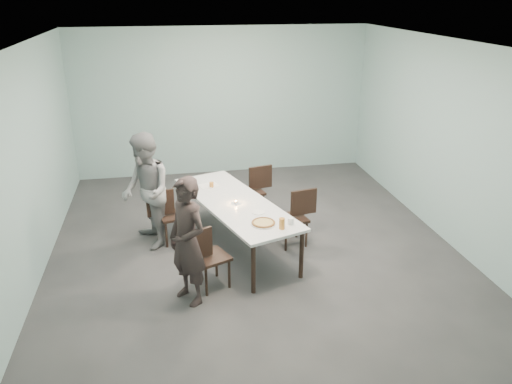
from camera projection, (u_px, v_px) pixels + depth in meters
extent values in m
plane|color=#333335|center=(253.00, 247.00, 7.62)|extent=(7.00, 7.00, 0.00)
cube|color=#8FB3B3|center=(222.00, 102.00, 10.24)|extent=(6.00, 0.02, 3.00)
cube|color=#8FB3B3|center=(334.00, 289.00, 3.87)|extent=(6.00, 0.02, 3.00)
cube|color=#8FB3B3|center=(28.00, 166.00, 6.54)|extent=(0.02, 7.00, 3.00)
cube|color=#8FB3B3|center=(447.00, 142.00, 7.57)|extent=(0.02, 7.00, 3.00)
cube|color=white|center=(253.00, 43.00, 6.48)|extent=(6.00, 7.00, 0.02)
cube|color=white|center=(235.00, 203.00, 7.36)|extent=(1.69, 2.75, 0.04)
cylinder|color=black|center=(253.00, 269.00, 6.35)|extent=(0.06, 0.06, 0.71)
cylinder|color=black|center=(182.00, 202.00, 8.31)|extent=(0.06, 0.06, 0.71)
cylinder|color=black|center=(302.00, 254.00, 6.68)|extent=(0.06, 0.06, 0.71)
cylinder|color=black|center=(222.00, 194.00, 8.65)|extent=(0.06, 0.06, 0.71)
cube|color=black|center=(211.00, 257.00, 6.47)|extent=(0.55, 0.55, 0.04)
cube|color=black|center=(197.00, 245.00, 6.28)|extent=(0.40, 0.20, 0.40)
cylinder|color=black|center=(206.00, 282.00, 6.33)|extent=(0.04, 0.04, 0.41)
cylinder|color=black|center=(194.00, 270.00, 6.60)|extent=(0.04, 0.04, 0.41)
cylinder|color=black|center=(229.00, 274.00, 6.51)|extent=(0.04, 0.04, 0.41)
cylinder|color=black|center=(216.00, 263.00, 6.77)|extent=(0.04, 0.04, 0.41)
cube|color=black|center=(174.00, 215.00, 7.66)|extent=(0.50, 0.50, 0.04)
cube|color=black|center=(160.00, 203.00, 7.50)|extent=(0.42, 0.13, 0.40)
cylinder|color=black|center=(166.00, 235.00, 7.54)|extent=(0.04, 0.04, 0.41)
cylinder|color=black|center=(161.00, 226.00, 7.83)|extent=(0.04, 0.04, 0.41)
cylinder|color=black|center=(188.00, 231.00, 7.66)|extent=(0.04, 0.04, 0.41)
cylinder|color=black|center=(182.00, 222.00, 7.95)|extent=(0.04, 0.04, 0.41)
cube|color=black|center=(292.00, 218.00, 7.56)|extent=(0.49, 0.49, 0.04)
cube|color=black|center=(304.00, 202.00, 7.53)|extent=(0.42, 0.12, 0.40)
cylinder|color=black|center=(297.00, 225.00, 7.85)|extent=(0.04, 0.04, 0.41)
cylinder|color=black|center=(306.00, 235.00, 7.55)|extent=(0.04, 0.04, 0.41)
cylinder|color=black|center=(277.00, 229.00, 7.73)|extent=(0.04, 0.04, 0.41)
cylinder|color=black|center=(286.00, 238.00, 7.44)|extent=(0.04, 0.04, 0.41)
cube|color=black|center=(250.00, 192.00, 8.54)|extent=(0.50, 0.50, 0.04)
cube|color=black|center=(260.00, 177.00, 8.52)|extent=(0.42, 0.13, 0.40)
cylinder|color=black|center=(255.00, 199.00, 8.84)|extent=(0.04, 0.04, 0.41)
cylinder|color=black|center=(263.00, 206.00, 8.55)|extent=(0.04, 0.04, 0.41)
cylinder|color=black|center=(238.00, 202.00, 8.71)|extent=(0.04, 0.04, 0.41)
cylinder|color=black|center=(245.00, 209.00, 8.42)|extent=(0.04, 0.04, 0.41)
imported|color=black|center=(188.00, 242.00, 6.03)|extent=(0.66, 0.72, 1.64)
imported|color=gray|center=(146.00, 191.00, 7.38)|extent=(0.87, 1.00, 1.76)
cylinder|color=white|center=(263.00, 224.00, 6.64)|extent=(0.34, 0.34, 0.01)
cylinder|color=tan|center=(263.00, 223.00, 6.63)|extent=(0.30, 0.30, 0.01)
torus|color=brown|center=(263.00, 222.00, 6.63)|extent=(0.32, 0.32, 0.03)
cylinder|color=white|center=(258.00, 212.00, 6.98)|extent=(0.18, 0.18, 0.01)
cylinder|color=#BB7429|center=(282.00, 224.00, 6.48)|extent=(0.08, 0.08, 0.15)
cylinder|color=silver|center=(291.00, 221.00, 6.63)|extent=(0.08, 0.08, 0.09)
cylinder|color=silver|center=(236.00, 203.00, 7.27)|extent=(0.06, 0.06, 0.03)
cylinder|color=orange|center=(236.00, 201.00, 7.26)|extent=(0.04, 0.04, 0.01)
cylinder|color=#BB7429|center=(212.00, 185.00, 7.87)|extent=(0.07, 0.07, 0.08)
cube|color=silver|center=(209.00, 185.00, 7.94)|extent=(0.35, 0.30, 0.01)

